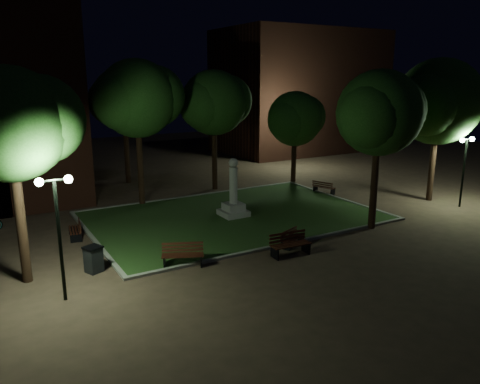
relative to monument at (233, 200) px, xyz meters
The scene contains 21 objects.
ground 2.22m from the monument, 90.00° to the right, with size 80.00×80.00×0.00m, color #473427.
lawn 0.92m from the monument, ahead, with size 15.00×10.00×0.08m, color #26421A.
lawn_kerb 0.90m from the monument, ahead, with size 15.40×10.40×0.12m.
monument is the anchor object (origin of this frame).
building_far 25.95m from the monument, 45.00° to the left, with size 16.00×10.00×12.00m, color #441F15.
tree_west 12.29m from the monument, 162.76° to the right, with size 5.00×4.08×7.95m.
tree_north_wl 8.05m from the monument, 124.30° to the left, with size 5.53×4.51×8.55m.
tree_north_er 8.31m from the monument, 70.62° to the left, with size 5.28×4.31×8.00m.
tree_ne 10.68m from the monument, 33.90° to the left, with size 4.80×3.92×6.53m.
tree_east 13.80m from the monument, 13.81° to the right, with size 6.29×5.14×8.63m.
tree_se 8.86m from the monument, 45.07° to the right, with size 5.10×4.17×7.90m.
tree_far_north 12.63m from the monument, 101.33° to the left, with size 5.42×4.43×8.18m.
lamppost_sw 11.57m from the monument, 150.38° to the right, with size 1.18×0.28×4.38m.
lamppost_se 13.72m from the monument, 21.56° to the right, with size 1.18×0.28×4.13m.
lamppost_ne 15.00m from the monument, 40.73° to the left, with size 1.18×0.28×4.50m.
bench_near_left 6.21m from the monument, 96.35° to the right, with size 1.84×0.77×0.98m.
bench_near_right 5.34m from the monument, 89.57° to the right, with size 1.46×0.96×0.76m.
bench_west_near 7.11m from the monument, 136.52° to the right, with size 1.78×1.23×0.93m.
bench_left_side 8.27m from the monument, behind, with size 0.72×1.54×0.82m.
bench_right_side 7.92m from the monument, 11.57° to the left, with size 0.99×1.59×0.82m.
trash_bin 9.23m from the monument, 156.26° to the right, with size 0.82×0.82×1.06m.
Camera 1 is at (-12.15, -19.50, 7.54)m, focal length 35.00 mm.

